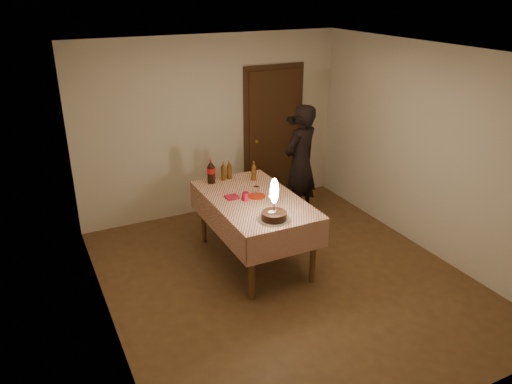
# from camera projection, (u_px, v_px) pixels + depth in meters

# --- Properties ---
(ground) EXTENTS (4.00, 4.50, 0.01)m
(ground) POSITION_uv_depth(u_px,v_px,m) (286.00, 279.00, 5.90)
(ground) COLOR brown
(ground) RESTS_ON ground
(room_shell) EXTENTS (4.04, 4.54, 2.62)m
(room_shell) POSITION_uv_depth(u_px,v_px,m) (289.00, 143.00, 5.33)
(room_shell) COLOR beige
(room_shell) RESTS_ON ground
(dining_table) EXTENTS (1.02, 1.72, 0.85)m
(dining_table) POSITION_uv_depth(u_px,v_px,m) (254.00, 207.00, 6.02)
(dining_table) COLOR brown
(dining_table) RESTS_ON ground
(birthday_cake) EXTENTS (0.35, 0.35, 0.48)m
(birthday_cake) POSITION_uv_depth(u_px,v_px,m) (274.00, 210.00, 5.40)
(birthday_cake) COLOR white
(birthday_cake) RESTS_ON dining_table
(red_plate) EXTENTS (0.22, 0.22, 0.01)m
(red_plate) POSITION_uv_depth(u_px,v_px,m) (257.00, 196.00, 6.03)
(red_plate) COLOR #B7230C
(red_plate) RESTS_ON dining_table
(red_cup) EXTENTS (0.08, 0.08, 0.10)m
(red_cup) POSITION_uv_depth(u_px,v_px,m) (245.00, 196.00, 5.91)
(red_cup) COLOR #A80B23
(red_cup) RESTS_ON dining_table
(clear_cup) EXTENTS (0.07, 0.07, 0.09)m
(clear_cup) POSITION_uv_depth(u_px,v_px,m) (256.00, 190.00, 6.10)
(clear_cup) COLOR white
(clear_cup) RESTS_ON dining_table
(napkin_stack) EXTENTS (0.15, 0.15, 0.02)m
(napkin_stack) POSITION_uv_depth(u_px,v_px,m) (232.00, 197.00, 5.99)
(napkin_stack) COLOR maroon
(napkin_stack) RESTS_ON dining_table
(cola_bottle) EXTENTS (0.10, 0.10, 0.32)m
(cola_bottle) POSITION_uv_depth(u_px,v_px,m) (211.00, 172.00, 6.38)
(cola_bottle) COLOR black
(cola_bottle) RESTS_ON dining_table
(amber_bottle_left) EXTENTS (0.06, 0.06, 0.25)m
(amber_bottle_left) POSITION_uv_depth(u_px,v_px,m) (223.00, 171.00, 6.49)
(amber_bottle_left) COLOR #50300D
(amber_bottle_left) RESTS_ON dining_table
(amber_bottle_right) EXTENTS (0.06, 0.06, 0.25)m
(amber_bottle_right) POSITION_uv_depth(u_px,v_px,m) (254.00, 172.00, 6.48)
(amber_bottle_right) COLOR #50300D
(amber_bottle_right) RESTS_ON dining_table
(amber_bottle_mid) EXTENTS (0.06, 0.06, 0.25)m
(amber_bottle_mid) POSITION_uv_depth(u_px,v_px,m) (229.00, 170.00, 6.53)
(amber_bottle_mid) COLOR #50300D
(amber_bottle_mid) RESTS_ON dining_table
(photographer) EXTENTS (0.72, 0.61, 1.69)m
(photographer) POSITION_uv_depth(u_px,v_px,m) (300.00, 163.00, 7.16)
(photographer) COLOR black
(photographer) RESTS_ON ground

